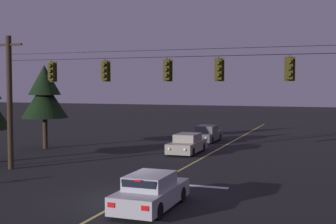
# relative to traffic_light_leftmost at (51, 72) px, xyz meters

# --- Properties ---
(ground_plane) EXTENTS (180.00, 180.00, 0.00)m
(ground_plane) POSITION_rel_traffic_light_leftmost_xyz_m (6.44, -4.08, -5.58)
(ground_plane) COLOR black
(lane_centre_stripe) EXTENTS (0.14, 60.00, 0.01)m
(lane_centre_stripe) POSITION_rel_traffic_light_leftmost_xyz_m (6.44, 6.02, -5.58)
(lane_centre_stripe) COLOR #D1C64C
(lane_centre_stripe) RESTS_ON ground
(stop_bar_paint) EXTENTS (3.40, 0.36, 0.01)m
(stop_bar_paint) POSITION_rel_traffic_light_leftmost_xyz_m (8.34, -0.58, -5.58)
(stop_bar_paint) COLOR silver
(stop_bar_paint) RESTS_ON ground
(signal_span_assembly) EXTENTS (20.37, 0.32, 7.63)m
(signal_span_assembly) POSITION_rel_traffic_light_leftmost_xyz_m (6.44, 0.02, -1.61)
(signal_span_assembly) COLOR #2D2116
(signal_span_assembly) RESTS_ON ground
(traffic_light_leftmost) EXTENTS (0.48, 0.41, 1.22)m
(traffic_light_leftmost) POSITION_rel_traffic_light_leftmost_xyz_m (0.00, 0.00, 0.00)
(traffic_light_leftmost) COLOR black
(traffic_light_left_inner) EXTENTS (0.48, 0.41, 1.22)m
(traffic_light_left_inner) POSITION_rel_traffic_light_leftmost_xyz_m (3.28, 0.00, 0.00)
(traffic_light_left_inner) COLOR black
(traffic_light_centre) EXTENTS (0.48, 0.41, 1.22)m
(traffic_light_centre) POSITION_rel_traffic_light_leftmost_xyz_m (6.74, 0.00, 0.00)
(traffic_light_centre) COLOR black
(traffic_light_right_inner) EXTENTS (0.48, 0.41, 1.22)m
(traffic_light_right_inner) POSITION_rel_traffic_light_leftmost_xyz_m (9.38, 0.00, 0.00)
(traffic_light_right_inner) COLOR black
(traffic_light_rightmost) EXTENTS (0.48, 0.41, 1.22)m
(traffic_light_rightmost) POSITION_rel_traffic_light_leftmost_xyz_m (12.68, 0.00, 0.00)
(traffic_light_rightmost) COLOR black
(car_waiting_near_lane) EXTENTS (1.80, 4.33, 1.39)m
(car_waiting_near_lane) POSITION_rel_traffic_light_leftmost_xyz_m (7.94, -5.08, -4.93)
(car_waiting_near_lane) COLOR #A5A5AD
(car_waiting_near_lane) RESTS_ON ground
(car_oncoming_lead) EXTENTS (1.80, 4.42, 1.39)m
(car_oncoming_lead) POSITION_rel_traffic_light_leftmost_xyz_m (4.84, 9.39, -4.93)
(car_oncoming_lead) COLOR gray
(car_oncoming_lead) RESTS_ON ground
(car_oncoming_trailing) EXTENTS (1.80, 4.42, 1.39)m
(car_oncoming_trailing) POSITION_rel_traffic_light_leftmost_xyz_m (4.39, 16.27, -4.93)
(car_oncoming_trailing) COLOR #4C4C51
(car_oncoming_trailing) RESTS_ON ground
(tree_verge_near) EXTENTS (3.50, 3.50, 6.38)m
(tree_verge_near) POSITION_rel_traffic_light_leftmost_xyz_m (-6.12, 8.05, -1.42)
(tree_verge_near) COLOR #332316
(tree_verge_near) RESTS_ON ground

